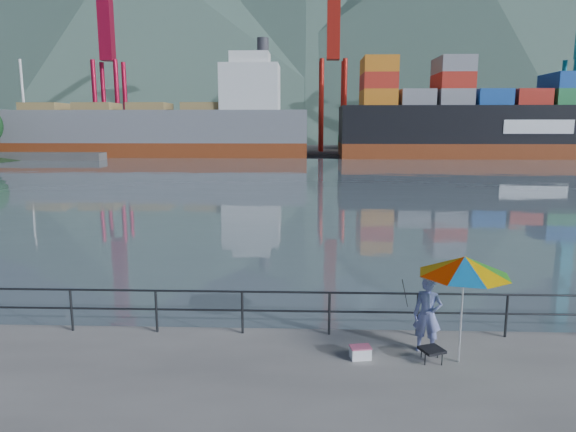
{
  "coord_description": "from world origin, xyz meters",
  "views": [
    {
      "loc": [
        0.45,
        -9.48,
        4.76
      ],
      "look_at": [
        -0.1,
        6.0,
        2.0
      ],
      "focal_mm": 32.0,
      "sensor_mm": 36.0,
      "label": 1
    }
  ],
  "objects_px": {
    "cooler_bag": "(360,353)",
    "container_ship": "(537,118)",
    "bulk_carrier": "(165,129)",
    "beach_umbrella": "(464,266)",
    "fisherman": "(427,315)"
  },
  "relations": [
    {
      "from": "cooler_bag",
      "to": "bulk_carrier",
      "type": "distance_m",
      "value": 76.36
    },
    {
      "from": "fisherman",
      "to": "bulk_carrier",
      "type": "bearing_deg",
      "value": 130.72
    },
    {
      "from": "cooler_bag",
      "to": "container_ship",
      "type": "relative_size",
      "value": 0.01
    },
    {
      "from": "cooler_bag",
      "to": "container_ship",
      "type": "height_order",
      "value": "container_ship"
    },
    {
      "from": "fisherman",
      "to": "bulk_carrier",
      "type": "relative_size",
      "value": 0.03
    },
    {
      "from": "cooler_bag",
      "to": "container_ship",
      "type": "bearing_deg",
      "value": 54.26
    },
    {
      "from": "beach_umbrella",
      "to": "container_ship",
      "type": "relative_size",
      "value": 0.04
    },
    {
      "from": "beach_umbrella",
      "to": "bulk_carrier",
      "type": "bearing_deg",
      "value": 109.58
    },
    {
      "from": "fisherman",
      "to": "bulk_carrier",
      "type": "height_order",
      "value": "bulk_carrier"
    },
    {
      "from": "beach_umbrella",
      "to": "bulk_carrier",
      "type": "height_order",
      "value": "bulk_carrier"
    },
    {
      "from": "beach_umbrella",
      "to": "fisherman",
      "type": "bearing_deg",
      "value": 138.29
    },
    {
      "from": "fisherman",
      "to": "beach_umbrella",
      "type": "relative_size",
      "value": 0.73
    },
    {
      "from": "cooler_bag",
      "to": "beach_umbrella",
      "type": "bearing_deg",
      "value": -12.59
    },
    {
      "from": "beach_umbrella",
      "to": "cooler_bag",
      "type": "bearing_deg",
      "value": 177.59
    },
    {
      "from": "cooler_bag",
      "to": "bulk_carrier",
      "type": "xyz_separation_m",
      "value": [
        -23.81,
        72.44,
        4.04
      ]
    }
  ]
}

